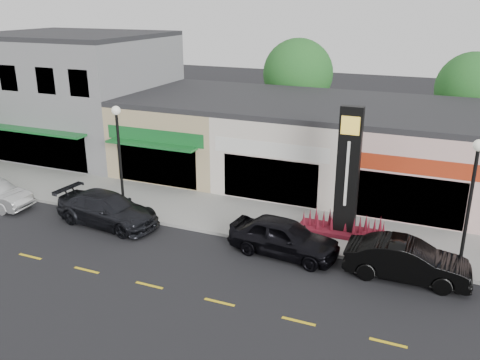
{
  "coord_description": "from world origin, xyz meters",
  "views": [
    {
      "loc": [
        6.9,
        -17.42,
        10.43
      ],
      "look_at": [
        -2.14,
        4.0,
        2.16
      ],
      "focal_mm": 38.0,
      "sensor_mm": 36.0,
      "label": 1
    }
  ],
  "objects_px": {
    "lamp_east_near": "(471,194)",
    "car_black_conv": "(407,261)",
    "pylon_sign": "(346,191)",
    "lamp_west_near": "(119,149)",
    "car_dark_sedan": "(107,209)",
    "car_black_sedan": "(284,237)"
  },
  "relations": [
    {
      "from": "lamp_east_near",
      "to": "car_black_sedan",
      "type": "bearing_deg",
      "value": -171.67
    },
    {
      "from": "pylon_sign",
      "to": "lamp_west_near",
      "type": "bearing_deg",
      "value": -171.23
    },
    {
      "from": "car_dark_sedan",
      "to": "car_black_conv",
      "type": "xyz_separation_m",
      "value": [
        14.02,
        0.29,
        0.0
      ]
    },
    {
      "from": "lamp_east_near",
      "to": "car_dark_sedan",
      "type": "relative_size",
      "value": 1.01
    },
    {
      "from": "lamp_west_near",
      "to": "pylon_sign",
      "type": "height_order",
      "value": "pylon_sign"
    },
    {
      "from": "lamp_west_near",
      "to": "pylon_sign",
      "type": "relative_size",
      "value": 0.91
    },
    {
      "from": "pylon_sign",
      "to": "car_black_conv",
      "type": "distance_m",
      "value": 4.4
    },
    {
      "from": "lamp_west_near",
      "to": "car_dark_sedan",
      "type": "bearing_deg",
      "value": -88.21
    },
    {
      "from": "car_black_sedan",
      "to": "car_black_conv",
      "type": "distance_m",
      "value": 5.09
    },
    {
      "from": "lamp_west_near",
      "to": "pylon_sign",
      "type": "distance_m",
      "value": 11.19
    },
    {
      "from": "pylon_sign",
      "to": "car_black_sedan",
      "type": "height_order",
      "value": "pylon_sign"
    },
    {
      "from": "lamp_west_near",
      "to": "lamp_east_near",
      "type": "height_order",
      "value": "same"
    },
    {
      "from": "pylon_sign",
      "to": "car_dark_sedan",
      "type": "xyz_separation_m",
      "value": [
        -10.96,
        -3.08,
        -1.49
      ]
    },
    {
      "from": "car_dark_sedan",
      "to": "car_black_conv",
      "type": "bearing_deg",
      "value": -83.81
    },
    {
      "from": "lamp_east_near",
      "to": "car_black_conv",
      "type": "distance_m",
      "value": 3.49
    },
    {
      "from": "lamp_west_near",
      "to": "car_dark_sedan",
      "type": "xyz_separation_m",
      "value": [
        0.04,
        -1.39,
        -2.69
      ]
    },
    {
      "from": "lamp_east_near",
      "to": "car_black_sedan",
      "type": "height_order",
      "value": "lamp_east_near"
    },
    {
      "from": "lamp_east_near",
      "to": "car_dark_sedan",
      "type": "xyz_separation_m",
      "value": [
        -15.96,
        -1.39,
        -2.69
      ]
    },
    {
      "from": "pylon_sign",
      "to": "lamp_east_near",
      "type": "bearing_deg",
      "value": -18.75
    },
    {
      "from": "car_black_conv",
      "to": "pylon_sign",
      "type": "bearing_deg",
      "value": 46.59
    },
    {
      "from": "lamp_east_near",
      "to": "car_black_conv",
      "type": "height_order",
      "value": "lamp_east_near"
    },
    {
      "from": "lamp_east_near",
      "to": "lamp_west_near",
      "type": "bearing_deg",
      "value": 180.0
    }
  ]
}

